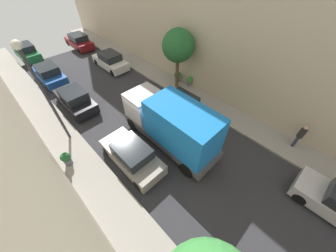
{
  "coord_description": "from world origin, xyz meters",
  "views": [
    {
      "loc": [
        -5.6,
        -7.8,
        9.62
      ],
      "look_at": [
        0.6,
        -1.46,
        0.5
      ],
      "focal_mm": 19.89,
      "sensor_mm": 36.0,
      "label": 1
    }
  ],
  "objects_px": {
    "potted_plant_0": "(177,76)",
    "potted_plant_2": "(66,158)",
    "parked_car_right_2": "(181,105)",
    "pedestrian": "(300,135)",
    "parked_car_right_3": "(110,61)",
    "lamp_post": "(40,85)",
    "parked_car_left_4": "(49,74)",
    "street_tree_1": "(178,46)",
    "delivery_truck": "(172,124)",
    "potted_plant_1": "(190,80)",
    "parked_car_left_3": "(75,100)",
    "parked_car_left_5": "(27,52)",
    "parked_car_left_2": "(132,155)",
    "parked_car_right_4": "(79,42)"
  },
  "relations": [
    {
      "from": "potted_plant_0",
      "to": "potted_plant_2",
      "type": "height_order",
      "value": "potted_plant_0"
    },
    {
      "from": "parked_car_right_2",
      "to": "potted_plant_2",
      "type": "bearing_deg",
      "value": 170.61
    },
    {
      "from": "pedestrian",
      "to": "parked_car_right_3",
      "type": "bearing_deg",
      "value": 99.02
    },
    {
      "from": "lamp_post",
      "to": "parked_car_left_4",
      "type": "bearing_deg",
      "value": 76.81
    },
    {
      "from": "street_tree_1",
      "to": "potted_plant_0",
      "type": "bearing_deg",
      "value": 39.8
    },
    {
      "from": "parked_car_right_3",
      "to": "delivery_truck",
      "type": "xyz_separation_m",
      "value": [
        -2.7,
        -11.46,
        1.07
      ]
    },
    {
      "from": "parked_car_right_3",
      "to": "potted_plant_1",
      "type": "distance_m",
      "value": 8.51
    },
    {
      "from": "parked_car_left_3",
      "to": "delivery_truck",
      "type": "bearing_deg",
      "value": -71.11
    },
    {
      "from": "pedestrian",
      "to": "potted_plant_2",
      "type": "xyz_separation_m",
      "value": [
        -10.94,
        8.75,
        -0.42
      ]
    },
    {
      "from": "parked_car_left_4",
      "to": "pedestrian",
      "type": "relative_size",
      "value": 2.44
    },
    {
      "from": "pedestrian",
      "to": "street_tree_1",
      "type": "distance_m",
      "value": 10.26
    },
    {
      "from": "street_tree_1",
      "to": "parked_car_right_3",
      "type": "bearing_deg",
      "value": 106.72
    },
    {
      "from": "parked_car_left_5",
      "to": "delivery_truck",
      "type": "distance_m",
      "value": 19.85
    },
    {
      "from": "parked_car_right_3",
      "to": "potted_plant_1",
      "type": "relative_size",
      "value": 4.81
    },
    {
      "from": "parked_car_left_2",
      "to": "parked_car_left_3",
      "type": "xyz_separation_m",
      "value": [
        0.0,
        7.33,
        0.0
      ]
    },
    {
      "from": "parked_car_left_4",
      "to": "potted_plant_0",
      "type": "bearing_deg",
      "value": -45.43
    },
    {
      "from": "parked_car_left_2",
      "to": "street_tree_1",
      "type": "bearing_deg",
      "value": 25.88
    },
    {
      "from": "parked_car_left_4",
      "to": "parked_car_right_3",
      "type": "relative_size",
      "value": 1.0
    },
    {
      "from": "parked_car_right_3",
      "to": "potted_plant_0",
      "type": "relative_size",
      "value": 4.56
    },
    {
      "from": "potted_plant_2",
      "to": "delivery_truck",
      "type": "bearing_deg",
      "value": -29.2
    },
    {
      "from": "parked_car_right_4",
      "to": "delivery_truck",
      "type": "height_order",
      "value": "delivery_truck"
    },
    {
      "from": "parked_car_left_3",
      "to": "lamp_post",
      "type": "xyz_separation_m",
      "value": [
        -1.9,
        -2.82,
        3.53
      ]
    },
    {
      "from": "parked_car_left_2",
      "to": "parked_car_left_4",
      "type": "xyz_separation_m",
      "value": [
        0.0,
        12.63,
        0.0
      ]
    },
    {
      "from": "street_tree_1",
      "to": "lamp_post",
      "type": "distance_m",
      "value": 9.52
    },
    {
      "from": "parked_car_right_3",
      "to": "potted_plant_2",
      "type": "distance_m",
      "value": 11.74
    },
    {
      "from": "parked_car_left_5",
      "to": "parked_car_right_3",
      "type": "xyz_separation_m",
      "value": [
        5.4,
        -8.18,
        0.0
      ]
    },
    {
      "from": "street_tree_1",
      "to": "potted_plant_0",
      "type": "xyz_separation_m",
      "value": [
        0.69,
        0.57,
        -3.06
      ]
    },
    {
      "from": "parked_car_left_4",
      "to": "delivery_truck",
      "type": "bearing_deg",
      "value": -78.43
    },
    {
      "from": "parked_car_left_2",
      "to": "parked_car_right_2",
      "type": "distance_m",
      "value": 5.53
    },
    {
      "from": "pedestrian",
      "to": "potted_plant_1",
      "type": "distance_m",
      "value": 9.22
    },
    {
      "from": "parked_car_left_4",
      "to": "parked_car_left_5",
      "type": "distance_m",
      "value": 6.45
    },
    {
      "from": "delivery_truck",
      "to": "lamp_post",
      "type": "xyz_separation_m",
      "value": [
        -4.6,
        5.08,
        2.46
      ]
    },
    {
      "from": "parked_car_left_3",
      "to": "potted_plant_0",
      "type": "relative_size",
      "value": 4.56
    },
    {
      "from": "parked_car_right_3",
      "to": "parked_car_right_4",
      "type": "distance_m",
      "value": 6.9
    },
    {
      "from": "parked_car_left_3",
      "to": "parked_car_right_3",
      "type": "height_order",
      "value": "same"
    },
    {
      "from": "parked_car_left_5",
      "to": "pedestrian",
      "type": "bearing_deg",
      "value": -72.21
    },
    {
      "from": "parked_car_left_4",
      "to": "parked_car_right_3",
      "type": "bearing_deg",
      "value": -17.71
    },
    {
      "from": "parked_car_left_5",
      "to": "potted_plant_2",
      "type": "xyz_separation_m",
      "value": [
        -2.82,
        -16.55,
        -0.07
      ]
    },
    {
      "from": "potted_plant_1",
      "to": "parked_car_left_3",
      "type": "bearing_deg",
      "value": 152.85
    },
    {
      "from": "parked_car_right_3",
      "to": "parked_car_right_2",
      "type": "bearing_deg",
      "value": -90.0
    },
    {
      "from": "parked_car_left_4",
      "to": "parked_car_left_2",
      "type": "bearing_deg",
      "value": -90.0
    },
    {
      "from": "delivery_truck",
      "to": "potted_plant_0",
      "type": "xyz_separation_m",
      "value": [
        5.56,
        4.8,
        -1.11
      ]
    },
    {
      "from": "parked_car_left_5",
      "to": "potted_plant_0",
      "type": "bearing_deg",
      "value": -60.9
    },
    {
      "from": "parked_car_left_5",
      "to": "parked_car_left_2",
      "type": "bearing_deg",
      "value": -90.0
    },
    {
      "from": "parked_car_right_2",
      "to": "lamp_post",
      "type": "xyz_separation_m",
      "value": [
        -7.3,
        3.35,
        3.53
      ]
    },
    {
      "from": "parked_car_right_2",
      "to": "pedestrian",
      "type": "relative_size",
      "value": 2.44
    },
    {
      "from": "parked_car_left_5",
      "to": "potted_plant_2",
      "type": "relative_size",
      "value": 4.59
    },
    {
      "from": "lamp_post",
      "to": "potted_plant_2",
      "type": "bearing_deg",
      "value": -114.86
    },
    {
      "from": "parked_car_right_2",
      "to": "parked_car_right_3",
      "type": "distance_m",
      "value": 9.73
    },
    {
      "from": "parked_car_right_2",
      "to": "parked_car_right_4",
      "type": "relative_size",
      "value": 1.0
    }
  ]
}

